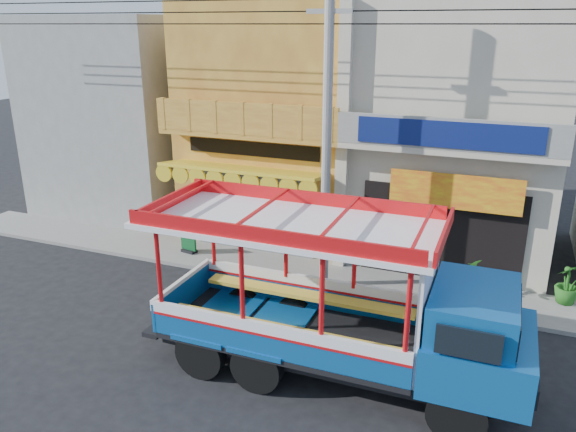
# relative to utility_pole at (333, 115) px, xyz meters

# --- Properties ---
(ground) EXTENTS (90.00, 90.00, 0.00)m
(ground) POSITION_rel_utility_pole_xyz_m (0.85, -3.30, -5.03)
(ground) COLOR black
(ground) RESTS_ON ground
(sidewalk) EXTENTS (30.00, 2.00, 0.12)m
(sidewalk) POSITION_rel_utility_pole_xyz_m (0.85, 0.70, -4.97)
(sidewalk) COLOR slate
(sidewalk) RESTS_ON ground
(shophouse_left) EXTENTS (6.00, 7.50, 8.24)m
(shophouse_left) POSITION_rel_utility_pole_xyz_m (-3.15, 4.66, -0.92)
(shophouse_left) COLOR #B16927
(shophouse_left) RESTS_ON ground
(shophouse_right) EXTENTS (6.00, 6.75, 8.24)m
(shophouse_right) POSITION_rel_utility_pole_xyz_m (2.85, 4.66, -0.93)
(shophouse_right) COLOR #BCB39A
(shophouse_right) RESTS_ON ground
(party_pilaster) EXTENTS (0.35, 0.30, 8.00)m
(party_pilaster) POSITION_rel_utility_pole_xyz_m (-0.15, 1.55, -1.03)
(party_pilaster) COLOR #BCB39A
(party_pilaster) RESTS_ON ground
(filler_building_left) EXTENTS (6.00, 6.00, 7.60)m
(filler_building_left) POSITION_rel_utility_pole_xyz_m (-10.15, 4.70, -1.23)
(filler_building_left) COLOR gray
(filler_building_left) RESTS_ON ground
(utility_pole) EXTENTS (28.00, 0.26, 9.00)m
(utility_pole) POSITION_rel_utility_pole_xyz_m (0.00, 0.00, 0.00)
(utility_pole) COLOR gray
(utility_pole) RESTS_ON ground
(songthaew_truck) EXTENTS (8.03, 2.74, 3.75)m
(songthaew_truck) POSITION_rel_utility_pole_xyz_m (1.96, -4.03, -3.23)
(songthaew_truck) COLOR black
(songthaew_truck) RESTS_ON ground
(green_sign) EXTENTS (0.60, 0.36, 0.92)m
(green_sign) POSITION_rel_utility_pole_xyz_m (-5.06, 0.65, -4.53)
(green_sign) COLOR black
(green_sign) RESTS_ON sidewalk
(potted_plant_a) EXTENTS (1.33, 1.35, 1.14)m
(potted_plant_a) POSITION_rel_utility_pole_xyz_m (3.53, 0.69, -4.34)
(potted_plant_a) COLOR #215E1A
(potted_plant_a) RESTS_ON sidewalk
(potted_plant_c) EXTENTS (0.90, 0.90, 1.14)m
(potted_plant_c) POSITION_rel_utility_pole_xyz_m (6.31, 1.36, -4.34)
(potted_plant_c) COLOR #215E1A
(potted_plant_c) RESTS_ON sidewalk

